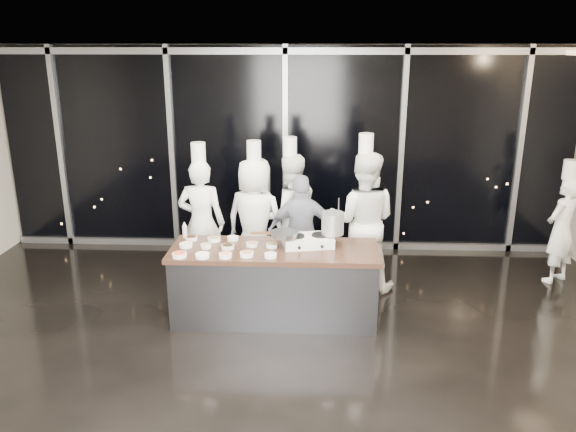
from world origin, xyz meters
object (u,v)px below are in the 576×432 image
object	(u,v)px
demo_counter	(275,283)
chef_side	(561,228)
frying_pan	(284,234)
stove	(308,241)
stock_pot	(333,223)
chef_left	(255,220)
chef_right	(363,221)
guest	(302,233)
chef_far_left	(202,222)
chef_center	(290,216)

from	to	relation	value
demo_counter	chef_side	world-z (taller)	chef_side
frying_pan	chef_side	bearing A→B (deg)	7.83
stove	stock_pot	distance (m)	0.36
demo_counter	stock_pot	size ratio (longest dim) A/B	9.36
chef_left	frying_pan	bearing A→B (deg)	131.49
frying_pan	chef_left	bearing A→B (deg)	102.39
demo_counter	stock_pot	world-z (taller)	stock_pot
chef_left	chef_right	distance (m)	1.47
guest	chef_right	world-z (taller)	chef_right
demo_counter	chef_far_left	world-z (taller)	chef_far_left
stove	chef_left	distance (m)	1.25
stove	chef_far_left	xyz separation A→B (m)	(-1.46, 0.89, -0.07)
chef_far_left	frying_pan	bearing A→B (deg)	143.64
stock_pot	chef_far_left	world-z (taller)	chef_far_left
stove	stock_pot	size ratio (longest dim) A/B	2.42
stock_pot	frying_pan	bearing A→B (deg)	-169.23
stock_pot	chef_side	xyz separation A→B (m)	(3.18, 1.14, -0.39)
chef_left	chef_right	xyz separation A→B (m)	(1.46, -0.15, 0.06)
frying_pan	chef_center	distance (m)	1.28
chef_right	chef_left	bearing A→B (deg)	3.44
frying_pan	chef_right	xyz separation A→B (m)	(1.01, 0.93, -0.12)
stove	chef_far_left	size ratio (longest dim) A/B	0.32
chef_side	chef_center	bearing A→B (deg)	-37.05
stove	chef_left	bearing A→B (deg)	115.77
stock_pot	chef_center	distance (m)	1.31
stove	guest	size ratio (longest dim) A/B	0.40
demo_counter	chef_left	bearing A→B (deg)	107.08
chef_center	stock_pot	bearing A→B (deg)	95.28
chef_side	chef_far_left	bearing A→B (deg)	-33.31
frying_pan	demo_counter	bearing A→B (deg)	-165.34
chef_far_left	chef_right	distance (m)	2.18
stove	chef_left	size ratio (longest dim) A/B	0.32
stove	frying_pan	distance (m)	0.31
demo_counter	guest	world-z (taller)	guest
chef_far_left	chef_left	world-z (taller)	chef_left
chef_far_left	chef_right	size ratio (longest dim) A/B	0.93
frying_pan	chef_far_left	bearing A→B (deg)	130.39
chef_far_left	chef_left	bearing A→B (deg)	-167.77
stock_pot	chef_left	size ratio (longest dim) A/B	0.13
stock_pot	chef_side	distance (m)	3.40
frying_pan	stove	bearing A→B (deg)	2.14
chef_side	demo_counter	bearing A→B (deg)	-18.19
stock_pot	chef_left	xyz separation A→B (m)	(-1.03, 0.96, -0.28)
stove	frying_pan	xyz separation A→B (m)	(-0.29, -0.06, 0.10)
guest	chef_right	distance (m)	0.83
stock_pot	demo_counter	bearing A→B (deg)	-166.79
chef_right	frying_pan	bearing A→B (deg)	51.74
chef_left	chef_side	world-z (taller)	chef_left
demo_counter	chef_side	distance (m)	4.09
chef_far_left	guest	xyz separation A→B (m)	(1.37, -0.09, -0.10)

